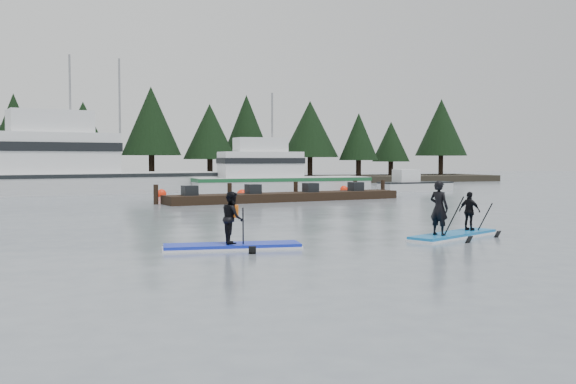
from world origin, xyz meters
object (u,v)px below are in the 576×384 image
object	(u,v)px
floating_dock	(287,197)
paddleboard_duo	(453,219)
fishing_boat_large	(77,181)
paddleboard_solo	(232,230)
fishing_boat_medium	(276,183)

from	to	relation	value
floating_dock	paddleboard_duo	xyz separation A→B (m)	(-0.98, -16.70, 0.30)
floating_dock	fishing_boat_large	bearing A→B (deg)	122.41
floating_dock	paddleboard_duo	size ratio (longest dim) A/B	3.78
fishing_boat_large	paddleboard_solo	world-z (taller)	fishing_boat_large
fishing_boat_medium	fishing_boat_large	bearing A→B (deg)	172.39
paddleboard_solo	paddleboard_duo	distance (m)	6.69
fishing_boat_large	paddleboard_solo	distance (m)	29.22
fishing_boat_large	floating_dock	distance (m)	16.11
paddleboard_duo	floating_dock	bearing A→B (deg)	62.53
floating_dock	paddleboard_solo	size ratio (longest dim) A/B	3.79
floating_dock	fishing_boat_medium	bearing A→B (deg)	66.28
fishing_boat_large	floating_dock	world-z (taller)	fishing_boat_large
fishing_boat_large	floating_dock	bearing A→B (deg)	-60.35
paddleboard_solo	fishing_boat_medium	bearing A→B (deg)	77.31
paddleboard_solo	paddleboard_duo	world-z (taller)	paddleboard_duo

